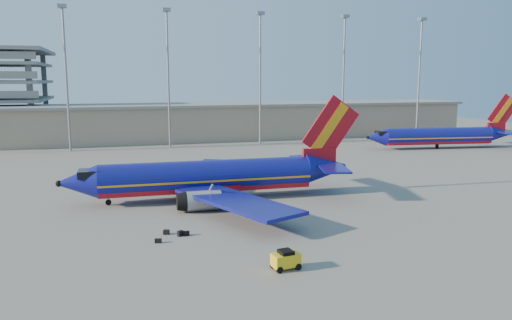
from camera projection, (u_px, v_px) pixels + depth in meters
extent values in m
plane|color=slate|center=(249.00, 193.00, 64.05)|extent=(220.00, 220.00, 0.00)
cube|color=gray|center=(226.00, 122.00, 121.14)|extent=(120.00, 15.00, 8.00)
cube|color=slate|center=(226.00, 105.00, 120.46)|extent=(122.00, 16.00, 0.60)
cylinder|color=gray|center=(67.00, 81.00, 98.66)|extent=(0.44, 0.44, 28.00)
cube|color=gray|center=(62.00, 6.00, 96.34)|extent=(1.60, 1.60, 0.70)
cylinder|color=gray|center=(168.00, 81.00, 104.07)|extent=(0.44, 0.44, 28.00)
cube|color=gray|center=(166.00, 10.00, 101.75)|extent=(1.60, 1.60, 0.70)
cylinder|color=gray|center=(260.00, 81.00, 109.48)|extent=(0.44, 0.44, 28.00)
cube|color=gray|center=(260.00, 13.00, 107.16)|extent=(1.60, 1.60, 0.70)
cylinder|color=gray|center=(343.00, 80.00, 114.89)|extent=(0.44, 0.44, 28.00)
cube|color=gray|center=(345.00, 16.00, 112.57)|extent=(1.60, 1.60, 0.70)
cylinder|color=gray|center=(419.00, 80.00, 120.31)|extent=(0.44, 0.44, 28.00)
cube|color=gray|center=(422.00, 19.00, 117.98)|extent=(1.60, 1.60, 0.70)
cylinder|color=navy|center=(207.00, 176.00, 60.12)|extent=(25.22, 4.40, 3.88)
cube|color=#AC0D17|center=(207.00, 184.00, 60.28)|extent=(25.21, 3.66, 1.36)
cube|color=orange|center=(207.00, 178.00, 60.16)|extent=(25.22, 4.44, 0.23)
cone|color=navy|center=(78.00, 183.00, 56.41)|extent=(4.48, 3.97, 3.88)
cube|color=black|center=(90.00, 173.00, 56.59)|extent=(2.57, 2.78, 0.84)
cone|color=navy|center=(325.00, 168.00, 63.90)|extent=(5.53, 3.99, 3.88)
cube|color=#AC0D17|center=(319.00, 157.00, 63.46)|extent=(4.41, 0.67, 2.31)
cube|color=#AC0D17|center=(331.00, 128.00, 63.23)|extent=(7.70, 0.49, 8.36)
cube|color=orange|center=(329.00, 128.00, 63.18)|extent=(5.12, 0.55, 6.56)
cube|color=navy|center=(312.00, 159.00, 67.10)|extent=(4.35, 7.18, 0.23)
cube|color=navy|center=(333.00, 168.00, 60.30)|extent=(4.59, 7.25, 0.23)
cube|color=navy|center=(208.00, 170.00, 69.47)|extent=(11.65, 16.93, 0.37)
cube|color=navy|center=(236.00, 201.00, 51.87)|extent=(11.13, 17.00, 0.37)
cube|color=#AC0D17|center=(211.00, 187.00, 60.48)|extent=(6.37, 4.22, 1.05)
cylinder|color=gray|center=(191.00, 181.00, 65.27)|extent=(3.82, 2.28, 2.20)
cylinder|color=gray|center=(204.00, 201.00, 54.87)|extent=(3.82, 2.28, 2.20)
cylinder|color=gray|center=(108.00, 200.00, 57.59)|extent=(0.26, 0.26, 1.15)
cylinder|color=black|center=(108.00, 202.00, 57.63)|extent=(0.68, 0.28, 0.67)
cylinder|color=black|center=(216.00, 190.00, 63.50)|extent=(0.89, 0.59, 0.88)
cylinder|color=black|center=(224.00, 200.00, 58.30)|extent=(0.89, 0.59, 0.88)
cylinder|color=navy|center=(438.00, 136.00, 103.86)|extent=(23.19, 6.30, 3.53)
cube|color=#AC0D17|center=(437.00, 140.00, 104.01)|extent=(23.11, 5.63, 1.24)
cube|color=orange|center=(438.00, 137.00, 103.90)|extent=(23.19, 6.33, 0.21)
cone|color=navy|center=(376.00, 137.00, 101.80)|extent=(4.41, 4.00, 3.53)
cube|color=black|center=(382.00, 133.00, 101.84)|extent=(2.58, 2.74, 0.76)
cone|color=navy|center=(499.00, 133.00, 105.95)|extent=(5.36, 4.11, 3.53)
cube|color=#AC0D17|center=(496.00, 127.00, 105.62)|extent=(4.05, 1.01, 2.10)
cube|color=#AC0D17|center=(503.00, 112.00, 105.28)|extent=(7.00, 1.16, 7.62)
cube|color=orange|center=(502.00, 112.00, 105.25)|extent=(4.68, 0.97, 5.98)
cube|color=navy|center=(488.00, 129.00, 108.97)|extent=(3.39, 6.34, 0.21)
cube|color=navy|center=(507.00, 133.00, 102.64)|extent=(4.70, 6.71, 0.21)
cylinder|color=black|center=(437.00, 146.00, 104.21)|extent=(0.75, 0.75, 0.86)
cube|color=yellow|center=(286.00, 260.00, 38.24)|extent=(2.25, 1.50, 1.00)
cube|color=black|center=(286.00, 252.00, 38.14)|extent=(1.15, 1.23, 0.35)
cylinder|color=black|center=(273.00, 265.00, 38.48)|extent=(0.54, 0.26, 0.52)
cylinder|color=black|center=(280.00, 270.00, 37.50)|extent=(0.54, 0.26, 0.52)
cylinder|color=black|center=(291.00, 262.00, 39.14)|extent=(0.54, 0.26, 0.52)
cylinder|color=black|center=(298.00, 267.00, 38.16)|extent=(0.54, 0.26, 0.52)
cube|color=black|center=(158.00, 241.00, 44.45)|extent=(0.65, 0.43, 0.38)
cube|color=black|center=(180.00, 233.00, 46.35)|extent=(0.62, 0.56, 0.51)
cube|color=black|center=(186.00, 233.00, 46.49)|extent=(0.61, 0.33, 0.43)
cube|color=black|center=(166.00, 232.00, 46.89)|extent=(0.65, 0.57, 0.42)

